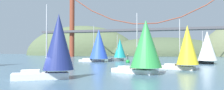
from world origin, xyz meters
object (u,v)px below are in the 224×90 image
at_px(sailboat_green_sail, 145,46).
at_px(sailboat_blue_spinnaker, 98,45).
at_px(sailboat_white_mainsail, 207,46).
at_px(sailboat_navy_sail, 57,45).
at_px(sailboat_yellow_sail, 186,47).
at_px(sailboat_teal_sail, 120,49).
at_px(channel_buoy, 128,61).

bearing_deg(sailboat_green_sail, sailboat_blue_spinnaker, 119.42).
relative_size(sailboat_white_mainsail, sailboat_navy_sail, 0.97).
distance_m(sailboat_yellow_sail, sailboat_blue_spinnaker, 32.99).
relative_size(sailboat_white_mainsail, sailboat_green_sail, 0.96).
bearing_deg(sailboat_green_sail, sailboat_teal_sail, 108.36).
bearing_deg(sailboat_teal_sail, sailboat_navy_sail, -84.96).
relative_size(sailboat_yellow_sail, channel_buoy, 3.33).
relative_size(sailboat_navy_sail, sailboat_teal_sail, 1.01).
xyz_separation_m(sailboat_blue_spinnaker, sailboat_navy_sail, (8.46, -39.46, -1.15)).
relative_size(sailboat_blue_spinnaker, sailboat_navy_sail, 1.26).
height_order(sailboat_yellow_sail, channel_buoy, sailboat_yellow_sail).
relative_size(sailboat_yellow_sail, sailboat_blue_spinnaker, 0.81).
relative_size(sailboat_white_mainsail, sailboat_teal_sail, 0.98).
height_order(sailboat_navy_sail, sailboat_teal_sail, sailboat_navy_sail).
distance_m(sailboat_white_mainsail, sailboat_teal_sail, 28.24).
bearing_deg(sailboat_blue_spinnaker, sailboat_green_sail, -60.58).
height_order(sailboat_blue_spinnaker, sailboat_teal_sail, sailboat_blue_spinnaker).
height_order(sailboat_white_mainsail, sailboat_green_sail, sailboat_green_sail).
xyz_separation_m(sailboat_green_sail, sailboat_teal_sail, (-13.57, 40.89, -0.07)).
distance_m(sailboat_yellow_sail, sailboat_navy_sail, 22.47).
distance_m(sailboat_navy_sail, sailboat_teal_sail, 49.12).
bearing_deg(sailboat_white_mainsail, sailboat_green_sail, -112.48).
xyz_separation_m(sailboat_yellow_sail, sailboat_green_sail, (-5.97, -8.48, 0.01)).
relative_size(sailboat_blue_spinnaker, sailboat_green_sail, 1.24).
bearing_deg(sailboat_blue_spinnaker, sailboat_navy_sail, -77.89).
height_order(sailboat_yellow_sail, sailboat_white_mainsail, sailboat_yellow_sail).
bearing_deg(sailboat_blue_spinnaker, sailboat_yellow_sail, -44.08).
relative_size(sailboat_blue_spinnaker, channel_buoy, 4.13).
height_order(sailboat_blue_spinnaker, sailboat_green_sail, sailboat_blue_spinnaker).
bearing_deg(sailboat_yellow_sail, sailboat_blue_spinnaker, 135.92).
distance_m(sailboat_green_sail, sailboat_teal_sail, 43.08).
distance_m(sailboat_green_sail, channel_buoy, 30.67).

